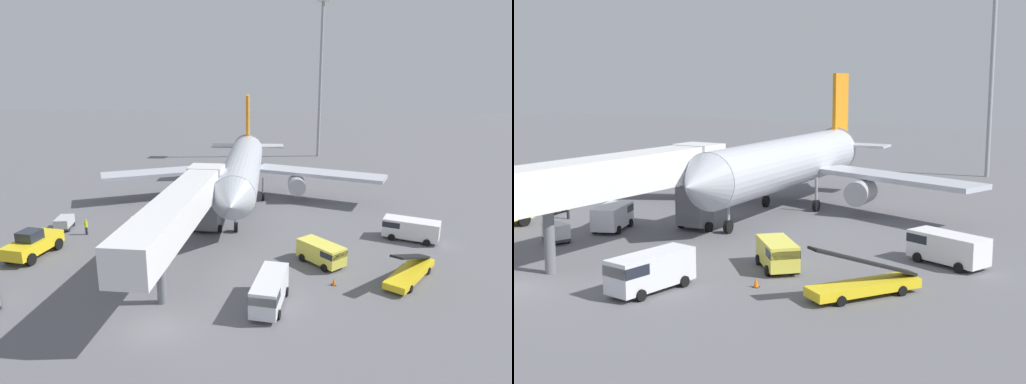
{
  "view_description": "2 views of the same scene",
  "coord_description": "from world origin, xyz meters",
  "views": [
    {
      "loc": [
        8.28,
        -26.28,
        16.93
      ],
      "look_at": [
        5.17,
        22.62,
        3.31
      ],
      "focal_mm": 31.84,
      "sensor_mm": 36.0,
      "label": 1
    },
    {
      "loc": [
        32.28,
        -27.94,
        12.36
      ],
      "look_at": [
        5.89,
        20.85,
        3.24
      ],
      "focal_mm": 49.28,
      "sensor_mm": 36.0,
      "label": 2
    }
  ],
  "objects": [
    {
      "name": "ground_plane",
      "position": [
        0.0,
        0.0,
        0.0
      ],
      "size": [
        300.0,
        300.0,
        0.0
      ],
      "primitive_type": "plane",
      "color": "slate"
    },
    {
      "name": "airplane_at_gate",
      "position": [
        2.99,
        29.91,
        4.47
      ],
      "size": [
        36.76,
        33.94,
        12.73
      ],
      "color": "#B7BCC6",
      "rests_on": "ground"
    },
    {
      "name": "jet_bridge",
      "position": [
        -0.23,
        10.01,
        5.28
      ],
      "size": [
        4.48,
        23.57,
        7.0
      ],
      "color": "silver",
      "rests_on": "ground"
    },
    {
      "name": "belt_loader_truck",
      "position": [
        18.68,
        8.39,
        0.77
      ],
      "size": [
        5.4,
        6.65,
        3.25
      ],
      "color": "yellow",
      "rests_on": "ground"
    },
    {
      "name": "service_van_mid_center",
      "position": [
        11.75,
        11.08,
        1.1
      ],
      "size": [
        4.36,
        4.57,
        1.91
      ],
      "color": "#E5DB4C",
      "rests_on": "ground"
    },
    {
      "name": "service_van_far_center",
      "position": [
        7.35,
        3.39,
        1.29
      ],
      "size": [
        2.82,
        5.76,
        2.25
      ],
      "color": "silver",
      "rests_on": "ground"
    },
    {
      "name": "service_van_mid_right",
      "position": [
        20.97,
        17.6,
        1.21
      ],
      "size": [
        5.77,
        4.01,
        2.1
      ],
      "color": "white",
      "rests_on": "ground"
    },
    {
      "name": "service_van_near_left",
      "position": [
        -5.72,
        15.38,
        1.17
      ],
      "size": [
        3.44,
        4.96,
        2.03
      ],
      "color": "white",
      "rests_on": "ground"
    },
    {
      "name": "baggage_cart_far_left",
      "position": [
        -15.21,
        18.35,
        0.73
      ],
      "size": [
        1.79,
        2.71,
        1.3
      ],
      "color": "#38383D",
      "rests_on": "ground"
    },
    {
      "name": "baggage_cart_rear_right",
      "position": [
        -6.41,
        9.77,
        0.81
      ],
      "size": [
        2.39,
        2.0,
        1.46
      ],
      "color": "#38383D",
      "rests_on": "ground"
    },
    {
      "name": "ground_crew_worker_foreground",
      "position": [
        -12.14,
        16.85,
        0.91
      ],
      "size": [
        0.39,
        0.39,
        1.72
      ],
      "color": "#1E2333",
      "rests_on": "ground"
    },
    {
      "name": "safety_cone_alpha",
      "position": [
        12.4,
        7.07,
        0.29
      ],
      "size": [
        0.38,
        0.38,
        0.58
      ],
      "color": "black",
      "rests_on": "ground"
    },
    {
      "name": "apron_light_mast",
      "position": [
        14.76,
        61.5,
        19.81
      ],
      "size": [
        2.4,
        2.4,
        29.11
      ],
      "color": "#93969B",
      "rests_on": "ground"
    }
  ]
}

